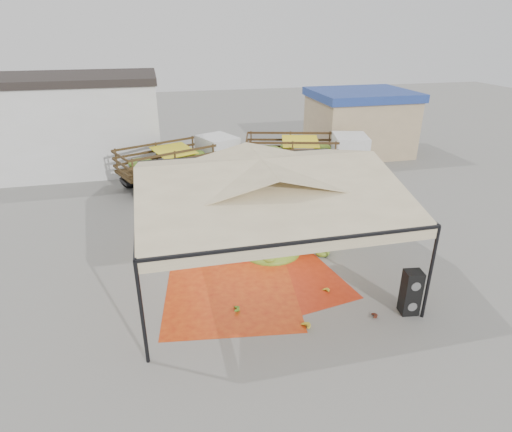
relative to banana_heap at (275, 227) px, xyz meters
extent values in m
plane|color=slate|center=(-1.06, -1.80, -0.59)|extent=(90.00, 90.00, 0.00)
cylinder|color=black|center=(-5.06, -5.80, 0.91)|extent=(0.10, 0.10, 3.00)
cylinder|color=black|center=(2.94, -5.80, 0.91)|extent=(0.10, 0.10, 3.00)
cylinder|color=black|center=(-5.06, 2.20, 0.91)|extent=(0.10, 0.10, 3.00)
cylinder|color=black|center=(2.94, 2.20, 0.91)|extent=(0.10, 0.10, 3.00)
pyramid|color=beige|center=(-1.06, -1.80, 2.91)|extent=(8.00, 8.00, 1.00)
cube|color=black|center=(-1.06, -1.80, 2.41)|extent=(8.00, 8.00, 0.08)
cube|color=beige|center=(-1.06, -1.80, 2.23)|extent=(8.00, 8.00, 0.36)
cube|color=silver|center=(-11.06, 12.20, 1.91)|extent=(14.00, 6.00, 5.00)
cube|color=black|center=(-11.06, 12.20, 4.61)|extent=(14.30, 6.30, 0.40)
cube|color=tan|center=(8.94, 11.20, 1.21)|extent=(6.00, 5.00, 3.60)
cube|color=navy|center=(8.94, 11.20, 3.26)|extent=(6.30, 5.30, 0.50)
cube|color=#D15113|center=(-2.45, -3.45, -0.59)|extent=(4.69, 4.52, 0.01)
cube|color=red|center=(-0.57, -2.87, -0.59)|extent=(4.49, 4.64, 0.01)
ellipsoid|color=#527D1A|center=(0.00, 0.00, 0.00)|extent=(6.23, 5.43, 1.19)
ellipsoid|color=gold|center=(0.58, -3.93, -0.51)|extent=(0.47, 0.44, 0.17)
ellipsoid|color=gold|center=(-0.69, -5.50, -0.48)|extent=(0.57, 0.51, 0.23)
ellipsoid|color=#5E1B15|center=(1.46, -5.48, -0.50)|extent=(0.48, 0.43, 0.18)
ellipsoid|color=#571B14|center=(2.64, -5.37, -0.48)|extent=(0.65, 0.63, 0.23)
ellipsoid|color=#3A7117|center=(-2.50, -4.21, -0.49)|extent=(0.50, 0.43, 0.21)
ellipsoid|color=#3E841B|center=(-1.83, -0.70, 2.03)|extent=(0.24, 0.24, 0.20)
ellipsoid|color=#3E841B|center=(-0.33, -0.70, 2.03)|extent=(0.24, 0.24, 0.20)
ellipsoid|color=#3E841B|center=(1.17, -0.70, 2.03)|extent=(0.24, 0.24, 0.20)
ellipsoid|color=#3E841B|center=(2.67, -0.70, 2.03)|extent=(0.24, 0.24, 0.20)
cube|color=black|center=(2.64, -5.50, -0.24)|extent=(0.57, 0.52, 0.71)
cube|color=black|center=(2.64, -5.50, 0.48)|extent=(0.57, 0.52, 0.71)
imported|color=gray|center=(-0.72, 1.58, 0.26)|extent=(0.65, 0.46, 1.71)
cube|color=#4A3318|center=(-3.89, 7.47, 0.43)|extent=(5.36, 3.98, 0.12)
cube|color=silver|center=(-0.94, 8.74, 0.53)|extent=(2.46, 2.66, 2.24)
cylinder|color=black|center=(-5.12, 5.89, -0.15)|extent=(0.92, 0.62, 0.88)
cylinder|color=black|center=(-5.89, 7.68, -0.15)|extent=(0.92, 0.62, 0.88)
cylinder|color=black|center=(-2.25, 7.12, -0.15)|extent=(0.92, 0.62, 0.88)
cylinder|color=black|center=(-3.02, 8.91, -0.15)|extent=(0.92, 0.62, 0.88)
cylinder|color=black|center=(-0.73, 7.77, -0.15)|extent=(0.92, 0.62, 0.88)
cylinder|color=black|center=(-1.50, 9.56, -0.15)|extent=(0.92, 0.62, 0.88)
ellipsoid|color=#4A6E16|center=(-3.89, 7.47, 0.92)|extent=(4.27, 3.15, 0.68)
cube|color=yellow|center=(-3.44, 7.67, 1.31)|extent=(2.56, 2.55, 0.24)
cube|color=#443216|center=(3.13, 7.79, 0.46)|extent=(5.45, 3.51, 0.12)
cube|color=white|center=(6.35, 6.96, 0.56)|extent=(2.31, 2.60, 2.32)
cylinder|color=black|center=(1.12, 7.27, -0.14)|extent=(0.95, 0.52, 0.91)
cylinder|color=black|center=(1.63, 9.22, -0.14)|extent=(0.95, 0.52, 0.91)
cylinder|color=black|center=(4.24, 6.46, -0.14)|extent=(0.95, 0.52, 0.91)
cylinder|color=black|center=(4.75, 8.41, -0.14)|extent=(0.95, 0.52, 0.91)
cylinder|color=black|center=(5.90, 6.03, -0.14)|extent=(0.95, 0.52, 0.91)
cylinder|color=black|center=(6.40, 7.98, -0.14)|extent=(0.95, 0.52, 0.91)
ellipsoid|color=#517C19|center=(3.13, 7.79, 0.97)|extent=(4.35, 2.77, 0.70)
cube|color=yellow|center=(3.62, 7.67, 1.37)|extent=(2.45, 2.45, 0.25)
camera|label=1|loc=(-4.33, -14.79, 7.42)|focal=30.00mm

